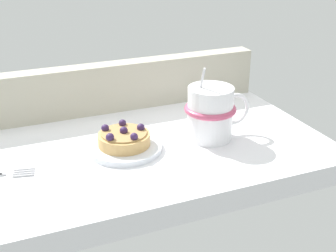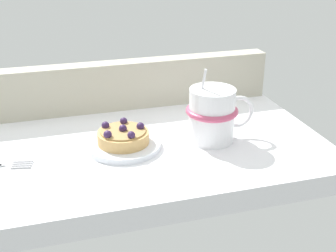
# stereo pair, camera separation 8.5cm
# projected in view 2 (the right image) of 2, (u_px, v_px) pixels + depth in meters

# --- Properties ---
(ground_plane) EXTENTS (0.73, 0.42, 0.04)m
(ground_plane) POSITION_uv_depth(u_px,v_px,m) (135.00, 153.00, 0.87)
(ground_plane) COLOR white
(window_rail_back) EXTENTS (0.71, 0.04, 0.11)m
(window_rail_back) POSITION_uv_depth(u_px,v_px,m) (115.00, 86.00, 1.01)
(window_rail_back) COLOR #B2AD99
(window_rail_back) RESTS_ON ground_plane
(dessert_plate) EXTENTS (0.14, 0.14, 0.01)m
(dessert_plate) POSITION_uv_depth(u_px,v_px,m) (124.00, 145.00, 0.85)
(dessert_plate) COLOR silver
(dessert_plate) RESTS_ON ground_plane
(raspberry_tart) EXTENTS (0.10, 0.10, 0.04)m
(raspberry_tart) POSITION_uv_depth(u_px,v_px,m) (123.00, 136.00, 0.84)
(raspberry_tart) COLOR tan
(raspberry_tart) RESTS_ON dessert_plate
(coffee_mug) EXTENTS (0.14, 0.10, 0.14)m
(coffee_mug) POSITION_uv_depth(u_px,v_px,m) (213.00, 114.00, 0.86)
(coffee_mug) COLOR white
(coffee_mug) RESTS_ON ground_plane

